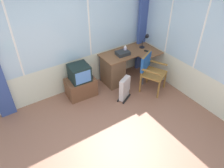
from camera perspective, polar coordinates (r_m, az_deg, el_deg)
name	(u,v)px	position (r m, az deg, el deg)	size (l,w,h in m)	color
ground	(114,156)	(3.89, 0.46, -18.61)	(5.58, 5.17, 0.06)	#90604A
north_window_panel	(56,40)	(4.54, -14.77, 11.19)	(4.58, 0.07, 2.62)	silver
east_window_panel	(219,51)	(4.42, 26.66, 7.73)	(0.07, 4.17, 2.62)	silver
curtain_corner	(143,22)	(5.48, 8.34, 15.89)	(0.30, 0.07, 2.52)	#394E91
desk	(115,68)	(5.16, 0.76, 4.17)	(1.36, 0.80, 0.73)	brown
desk_lamp	(146,39)	(5.34, 9.15, 11.72)	(0.23, 0.20, 0.35)	black
tv_remote	(147,51)	(5.24, 9.38, 8.58)	(0.04, 0.15, 0.02)	black
spray_bottle	(125,49)	(5.08, 3.53, 9.22)	(0.06, 0.06, 0.22)	silver
paper_tray	(123,53)	(5.03, 2.86, 8.22)	(0.30, 0.23, 0.09)	#292B2D
wooden_armchair	(149,68)	(4.93, 9.90, 4.20)	(0.64, 0.65, 0.89)	olive
tv_on_stand	(81,82)	(4.83, -8.36, 0.45)	(0.66, 0.47, 0.78)	brown
space_heater	(125,88)	(4.74, 3.44, -1.08)	(0.41, 0.31, 0.55)	silver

